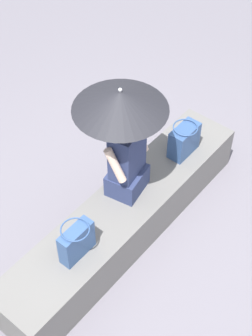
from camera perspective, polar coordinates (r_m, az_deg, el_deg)
The scene contains 6 objects.
ground_plane at distance 4.84m, azimuth -0.11°, elevation -7.22°, with size 14.00×14.00×0.00m, color slate.
stone_bench at distance 4.66m, azimuth -0.12°, elevation -5.57°, with size 2.78×0.55×0.46m, color slate.
person_seated at distance 4.29m, azimuth 0.13°, elevation 1.12°, with size 0.50×0.34×0.90m.
parasol at distance 3.94m, azimuth -0.65°, elevation 7.53°, with size 0.77×0.77×1.08m.
handbag_black at distance 4.05m, azimuth -5.53°, elevation -8.14°, with size 0.31×0.23×0.33m.
tote_bag_canvas at distance 4.81m, azimuth 6.48°, elevation 3.12°, with size 0.32×0.23×0.32m.
Camera 1 is at (-2.18, -1.79, 3.94)m, focal length 54.77 mm.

